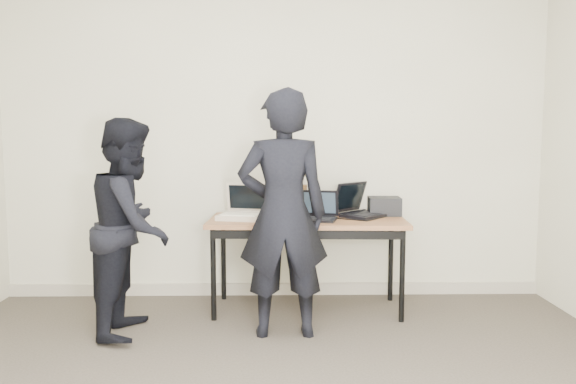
{
  "coord_description": "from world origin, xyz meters",
  "views": [
    {
      "loc": [
        0.02,
        -2.44,
        1.38
      ],
      "look_at": [
        0.1,
        1.6,
        0.95
      ],
      "focal_mm": 35.0,
      "sensor_mm": 36.0,
      "label": 1
    }
  ],
  "objects_px": {
    "laptop_beige": "(243,212)",
    "equipment_box": "(384,206)",
    "leather_satchel": "(284,199)",
    "laptop_right": "(360,208)",
    "person_observer": "(131,226)",
    "desk": "(307,226)",
    "person_typist": "(283,214)",
    "laptop_center": "(318,213)"
  },
  "relations": [
    {
      "from": "laptop_beige",
      "to": "equipment_box",
      "type": "distance_m",
      "value": 1.14
    },
    {
      "from": "laptop_beige",
      "to": "leather_satchel",
      "type": "height_order",
      "value": "laptop_beige"
    },
    {
      "from": "laptop_right",
      "to": "person_observer",
      "type": "height_order",
      "value": "person_observer"
    },
    {
      "from": "laptop_beige",
      "to": "equipment_box",
      "type": "relative_size",
      "value": 1.59
    },
    {
      "from": "leather_satchel",
      "to": "equipment_box",
      "type": "relative_size",
      "value": 1.54
    },
    {
      "from": "equipment_box",
      "to": "person_observer",
      "type": "distance_m",
      "value": 1.97
    },
    {
      "from": "equipment_box",
      "to": "desk",
      "type": "bearing_deg",
      "value": -163.07
    },
    {
      "from": "equipment_box",
      "to": "laptop_beige",
      "type": "bearing_deg",
      "value": -172.08
    },
    {
      "from": "leather_satchel",
      "to": "person_typist",
      "type": "xyz_separation_m",
      "value": [
        -0.01,
        -0.75,
        -0.01
      ]
    },
    {
      "from": "person_typist",
      "to": "equipment_box",
      "type": "bearing_deg",
      "value": -141.79
    },
    {
      "from": "laptop_beige",
      "to": "person_typist",
      "type": "xyz_separation_m",
      "value": [
        0.3,
        -0.56,
        0.06
      ]
    },
    {
      "from": "laptop_center",
      "to": "leather_satchel",
      "type": "height_order",
      "value": "leather_satchel"
    },
    {
      "from": "laptop_center",
      "to": "person_typist",
      "type": "xyz_separation_m",
      "value": [
        -0.27,
        -0.48,
        0.07
      ]
    },
    {
      "from": "laptop_beige",
      "to": "person_typist",
      "type": "distance_m",
      "value": 0.64
    },
    {
      "from": "person_observer",
      "to": "laptop_center",
      "type": "bearing_deg",
      "value": -72.27
    },
    {
      "from": "person_typist",
      "to": "person_observer",
      "type": "height_order",
      "value": "person_typist"
    },
    {
      "from": "laptop_center",
      "to": "desk",
      "type": "bearing_deg",
      "value": 166.23
    },
    {
      "from": "desk",
      "to": "leather_satchel",
      "type": "height_order",
      "value": "leather_satchel"
    },
    {
      "from": "laptop_center",
      "to": "laptop_right",
      "type": "xyz_separation_m",
      "value": [
        0.35,
        0.19,
        0.01
      ]
    },
    {
      "from": "laptop_beige",
      "to": "laptop_right",
      "type": "distance_m",
      "value": 0.93
    },
    {
      "from": "laptop_right",
      "to": "laptop_beige",
      "type": "bearing_deg",
      "value": 142.59
    },
    {
      "from": "laptop_center",
      "to": "laptop_right",
      "type": "distance_m",
      "value": 0.4
    },
    {
      "from": "person_typist",
      "to": "laptop_center",
      "type": "bearing_deg",
      "value": -122.14
    },
    {
      "from": "laptop_right",
      "to": "leather_satchel",
      "type": "xyz_separation_m",
      "value": [
        -0.61,
        0.08,
        0.07
      ]
    },
    {
      "from": "laptop_right",
      "to": "equipment_box",
      "type": "xyz_separation_m",
      "value": [
        0.2,
        0.04,
        0.01
      ]
    },
    {
      "from": "laptop_beige",
      "to": "laptop_center",
      "type": "height_order",
      "value": "laptop_beige"
    },
    {
      "from": "desk",
      "to": "laptop_right",
      "type": "relative_size",
      "value": 3.07
    },
    {
      "from": "laptop_center",
      "to": "leather_satchel",
      "type": "distance_m",
      "value": 0.38
    },
    {
      "from": "desk",
      "to": "laptop_right",
      "type": "height_order",
      "value": "laptop_right"
    },
    {
      "from": "desk",
      "to": "laptop_center",
      "type": "height_order",
      "value": "laptop_center"
    },
    {
      "from": "equipment_box",
      "to": "person_observer",
      "type": "bearing_deg",
      "value": -161.27
    },
    {
      "from": "laptop_beige",
      "to": "desk",
      "type": "bearing_deg",
      "value": 9.29
    },
    {
      "from": "laptop_beige",
      "to": "leather_satchel",
      "type": "distance_m",
      "value": 0.38
    },
    {
      "from": "laptop_center",
      "to": "person_observer",
      "type": "xyz_separation_m",
      "value": [
        -1.31,
        -0.4,
        -0.03
      ]
    },
    {
      "from": "equipment_box",
      "to": "person_observer",
      "type": "relative_size",
      "value": 0.17
    },
    {
      "from": "laptop_beige",
      "to": "laptop_center",
      "type": "xyz_separation_m",
      "value": [
        0.58,
        -0.08,
        -0.0
      ]
    },
    {
      "from": "laptop_right",
      "to": "person_observer",
      "type": "xyz_separation_m",
      "value": [
        -1.66,
        -0.59,
        -0.04
      ]
    },
    {
      "from": "leather_satchel",
      "to": "equipment_box",
      "type": "distance_m",
      "value": 0.81
    },
    {
      "from": "laptop_center",
      "to": "person_observer",
      "type": "distance_m",
      "value": 1.37
    },
    {
      "from": "laptop_center",
      "to": "laptop_right",
      "type": "relative_size",
      "value": 0.69
    },
    {
      "from": "laptop_right",
      "to": "person_typist",
      "type": "distance_m",
      "value": 0.92
    },
    {
      "from": "desk",
      "to": "equipment_box",
      "type": "relative_size",
      "value": 6.11
    }
  ]
}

